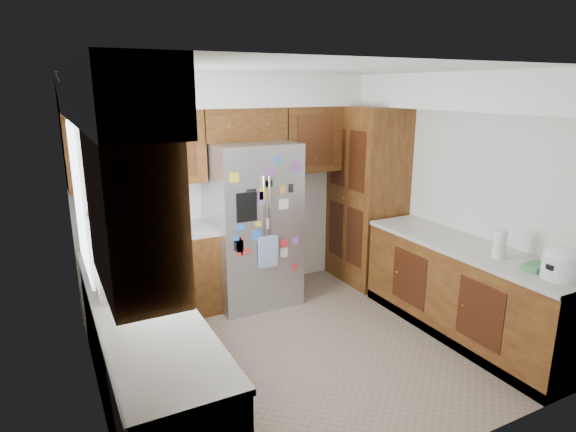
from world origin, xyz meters
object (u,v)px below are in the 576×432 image
object	(u,v)px
fridge	(253,224)
paper_towel	(500,244)
pantry	(367,196)
rice_cooker	(562,262)

from	to	relation	value
fridge	paper_towel	xyz separation A→B (m)	(1.45, -2.05, 0.15)
pantry	paper_towel	bearing A→B (deg)	-91.43
pantry	paper_towel	distance (m)	1.99
pantry	fridge	distance (m)	1.51
rice_cooker	paper_towel	bearing A→B (deg)	95.22
rice_cooker	fridge	bearing A→B (deg)	120.13
pantry	rice_cooker	distance (m)	2.53
paper_towel	fridge	bearing A→B (deg)	125.34
fridge	paper_towel	distance (m)	2.51
paper_towel	rice_cooker	bearing A→B (deg)	-84.78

